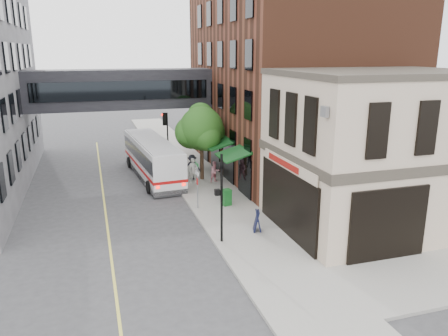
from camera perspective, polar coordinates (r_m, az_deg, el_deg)
ground at (r=20.44m, az=0.26°, el=-12.27°), size 120.00×120.00×0.00m
sidewalk_main at (r=33.52m, az=-3.63°, el=-1.10°), size 4.00×60.00×0.15m
corner_building at (r=24.66m, az=19.14°, el=2.10°), size 10.19×8.12×8.45m
brick_building at (r=35.89m, az=8.51°, el=11.06°), size 13.76×18.00×14.00m
skyway_bridge at (r=35.53m, az=-13.35°, el=10.00°), size 14.00×3.18×3.00m
traffic_signal_near at (r=21.17m, az=-0.40°, el=-2.55°), size 0.44×0.22×4.60m
traffic_signal_far at (r=35.32m, az=-7.62°, el=5.06°), size 0.53×0.28×4.50m
street_sign_pole at (r=26.10m, az=-3.51°, el=-1.56°), size 0.08×0.75×3.00m
street_tree at (r=31.96m, az=-3.07°, el=5.17°), size 3.80×3.20×5.60m
lane_marking at (r=28.90m, az=-15.36°, el=-4.45°), size 0.12×40.00×0.01m
bus at (r=33.60m, az=-9.35°, el=1.45°), size 3.26×10.77×2.85m
pedestrian_a at (r=31.53m, az=-4.03°, el=-0.31°), size 0.67×0.45×1.80m
pedestrian_b at (r=31.58m, az=-1.18°, el=-0.50°), size 0.87×0.76×1.54m
pedestrian_c at (r=32.32m, az=-4.18°, el=0.13°), size 1.34×0.97×1.87m
newspaper_box at (r=26.93m, az=0.34°, el=-3.85°), size 0.59×0.55×1.02m
sandwich_board at (r=23.25m, az=4.37°, el=-6.89°), size 0.57×0.72×1.13m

